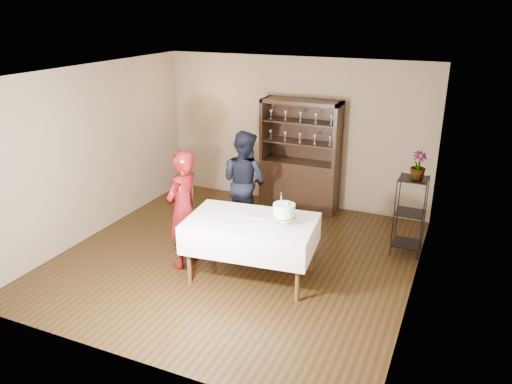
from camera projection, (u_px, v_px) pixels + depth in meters
floor at (236, 258)px, 7.42m from camera, size 5.00×5.00×0.00m
ceiling at (233, 73)px, 6.48m from camera, size 5.00×5.00×0.00m
back_wall at (295, 132)px, 9.09m from camera, size 5.00×0.02×2.70m
wall_left at (93, 152)px, 7.89m from camera, size 0.02×5.00×2.70m
wall_right at (421, 198)px, 6.01m from camera, size 0.02×5.00×2.70m
china_hutch at (300, 173)px, 9.04m from camera, size 1.40×0.48×2.00m
plant_etagere at (410, 213)px, 7.36m from camera, size 0.42×0.42×1.20m
cake_table at (251, 234)px, 6.68m from camera, size 1.80×1.22×0.85m
woman at (183, 209)px, 6.95m from camera, size 0.47×0.66×1.71m
man at (244, 182)px, 8.09m from camera, size 0.96×0.83×1.69m
cake at (284, 212)px, 6.43m from camera, size 0.32×0.32×0.44m
plate_near at (232, 222)px, 6.53m from camera, size 0.20×0.20×0.01m
plate_far at (256, 216)px, 6.73m from camera, size 0.25×0.25×0.01m
potted_plant at (418, 166)px, 7.08m from camera, size 0.31×0.31×0.40m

